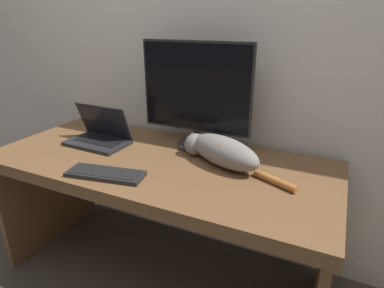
% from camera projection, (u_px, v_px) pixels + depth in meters
% --- Properties ---
extents(wall_back, '(6.40, 0.06, 2.60)m').
position_uv_depth(wall_back, '(195.00, 33.00, 1.75)').
color(wall_back, silver).
rests_on(wall_back, ground_plane).
extents(desk, '(1.72, 0.76, 0.72)m').
position_uv_depth(desk, '(159.00, 184.00, 1.64)').
color(desk, brown).
rests_on(desk, ground_plane).
extents(monitor, '(0.60, 0.20, 0.55)m').
position_uv_depth(monitor, '(196.00, 94.00, 1.65)').
color(monitor, '#282828').
rests_on(monitor, desk).
extents(laptop, '(0.34, 0.22, 0.22)m').
position_uv_depth(laptop, '(99.00, 136.00, 1.78)').
color(laptop, '#232326').
rests_on(laptop, desk).
extents(external_keyboard, '(0.36, 0.18, 0.02)m').
position_uv_depth(external_keyboard, '(106.00, 174.00, 1.42)').
color(external_keyboard, black).
rests_on(external_keyboard, desk).
extents(cat, '(0.59, 0.31, 0.14)m').
position_uv_depth(cat, '(221.00, 150.00, 1.52)').
color(cat, gray).
rests_on(cat, desk).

